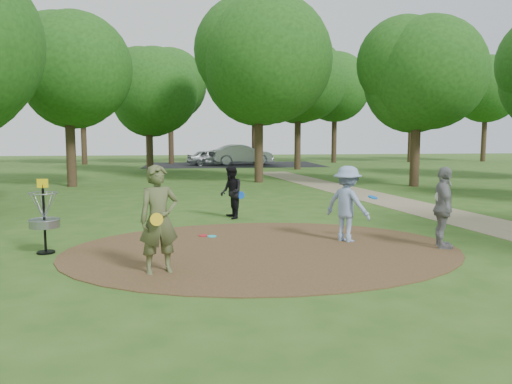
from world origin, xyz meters
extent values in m
plane|color=#2D5119|center=(0.00, 0.00, 0.00)|extent=(100.00, 100.00, 0.00)
cylinder|color=#47301C|center=(0.00, 0.00, 0.01)|extent=(8.40, 8.40, 0.02)
cube|color=#8C7A5B|center=(6.50, 2.00, 0.01)|extent=(7.55, 39.89, 0.01)
cube|color=black|center=(2.00, 30.00, 0.00)|extent=(14.00, 8.00, 0.01)
imported|color=#525933|center=(-2.08, -1.54, 0.96)|extent=(0.80, 0.65, 1.91)
cylinder|color=yellow|center=(-2.10, -1.81, 1.01)|extent=(0.22, 0.08, 0.22)
imported|color=#839AC4|center=(2.01, 0.56, 0.87)|extent=(1.21, 1.28, 1.73)
cylinder|color=blue|center=(2.61, 0.57, 1.01)|extent=(0.31, 0.31, 0.08)
imported|color=black|center=(-0.34, 4.08, 0.77)|extent=(0.70, 0.84, 1.54)
cylinder|color=blue|center=(-0.07, 4.03, 0.69)|extent=(0.22, 0.07, 0.22)
imported|color=gray|center=(3.82, -0.38, 0.88)|extent=(0.72, 1.11, 1.76)
cylinder|color=white|center=(3.72, -0.40, 1.13)|extent=(0.22, 0.07, 0.22)
cylinder|color=#1AC1D7|center=(-1.03, 1.43, 0.03)|extent=(0.22, 0.22, 0.02)
cylinder|color=red|center=(-1.23, 1.54, 0.03)|extent=(0.22, 0.22, 0.02)
imported|color=#A3A7AA|center=(0.13, 29.45, 0.61)|extent=(3.84, 2.22, 1.23)
imported|color=#A6A9AE|center=(2.70, 29.89, 0.82)|extent=(5.16, 2.50, 1.63)
cylinder|color=black|center=(-4.50, 0.30, 0.68)|extent=(0.05, 0.05, 1.35)
cylinder|color=black|center=(-4.50, 0.30, 0.02)|extent=(0.36, 0.36, 0.04)
cylinder|color=gray|center=(-4.50, 0.30, 0.62)|extent=(0.60, 0.60, 0.16)
torus|color=gray|center=(-4.50, 0.30, 0.70)|extent=(0.63, 0.63, 0.03)
torus|color=gray|center=(-4.50, 0.30, 1.25)|extent=(0.58, 0.58, 0.02)
cube|color=yellow|center=(-4.50, 0.30, 1.45)|extent=(0.22, 0.02, 0.18)
cylinder|color=#332316|center=(-7.00, 14.00, 1.90)|extent=(0.44, 0.44, 3.80)
sphere|color=#1B4412|center=(-7.00, 14.00, 5.21)|extent=(5.13, 5.13, 5.13)
cylinder|color=#332316|center=(2.00, 15.00, 2.09)|extent=(0.44, 0.44, 4.18)
sphere|color=#1B4412|center=(2.00, 15.00, 5.94)|extent=(6.41, 6.41, 6.41)
cylinder|color=#332316|center=(9.00, 12.00, 1.80)|extent=(0.44, 0.44, 3.61)
sphere|color=#1B4412|center=(9.00, 12.00, 5.03)|extent=(5.18, 5.18, 5.18)
cylinder|color=#332316|center=(-4.00, 22.00, 1.71)|extent=(0.44, 0.44, 3.42)
sphere|color=#1B4412|center=(-4.00, 22.00, 4.91)|extent=(5.42, 5.42, 5.42)
cylinder|color=#332316|center=(6.00, 24.00, 2.19)|extent=(0.44, 0.44, 4.37)
sphere|color=#1B4412|center=(6.00, 24.00, 5.92)|extent=(5.65, 5.65, 5.65)
camera|label=1|loc=(-1.54, -10.26, 2.44)|focal=35.00mm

